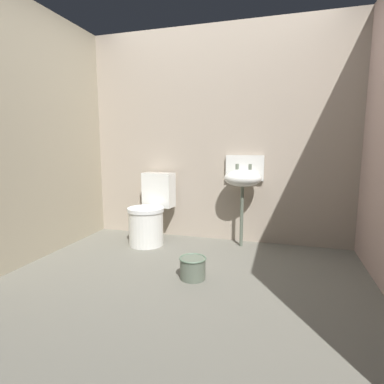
% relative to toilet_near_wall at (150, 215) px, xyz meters
% --- Properties ---
extents(ground_plane, '(3.41, 2.94, 0.08)m').
position_rel_toilet_near_wall_xyz_m(ground_plane, '(0.67, -0.92, -0.36)').
color(ground_plane, '#67665C').
extents(wall_back, '(3.41, 0.10, 2.41)m').
position_rel_toilet_near_wall_xyz_m(wall_back, '(0.67, 0.40, 0.88)').
color(wall_back, '#A89987').
rests_on(wall_back, ground).
extents(wall_left, '(0.10, 2.74, 2.41)m').
position_rel_toilet_near_wall_xyz_m(wall_left, '(-0.88, -0.82, 0.88)').
color(wall_left, tan).
rests_on(wall_left, ground).
extents(toilet_near_wall, '(0.44, 0.63, 0.78)m').
position_rel_toilet_near_wall_xyz_m(toilet_near_wall, '(0.00, 0.00, 0.00)').
color(toilet_near_wall, white).
rests_on(toilet_near_wall, ground).
extents(sink, '(0.42, 0.35, 0.99)m').
position_rel_toilet_near_wall_xyz_m(sink, '(1.01, 0.19, 0.43)').
color(sink, '#5D6858').
rests_on(sink, ground).
extents(bucket, '(0.23, 0.23, 0.18)m').
position_rel_toilet_near_wall_xyz_m(bucket, '(0.74, -0.79, -0.23)').
color(bucket, '#5D6858').
rests_on(bucket, ground).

